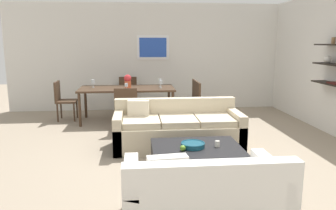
{
  "coord_description": "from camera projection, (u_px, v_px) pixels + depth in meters",
  "views": [
    {
      "loc": [
        -0.7,
        -5.0,
        1.78
      ],
      "look_at": [
        -0.19,
        0.2,
        0.75
      ],
      "focal_mm": 35.23,
      "sensor_mm": 36.0,
      "label": 1
    }
  ],
  "objects": [
    {
      "name": "coffee_table",
      "position": [
        197.0,
        161.0,
        4.4
      ],
      "size": [
        1.19,
        1.01,
        0.38
      ],
      "color": "black",
      "rests_on": "ground"
    },
    {
      "name": "decorative_bowl",
      "position": [
        193.0,
        145.0,
        4.38
      ],
      "size": [
        0.32,
        0.32,
        0.07
      ],
      "color": "navy",
      "rests_on": "coffee_table"
    },
    {
      "name": "dining_table",
      "position": [
        127.0,
        90.0,
        7.29
      ],
      "size": [
        2.07,
        0.96,
        0.75
      ],
      "color": "#422D1E",
      "rests_on": "ground"
    },
    {
      "name": "dining_chair_right_far",
      "position": [
        190.0,
        96.0,
        7.67
      ],
      "size": [
        0.44,
        0.44,
        0.88
      ],
      "color": "#422D1E",
      "rests_on": "ground"
    },
    {
      "name": "apple_on_coffee_table",
      "position": [
        183.0,
        148.0,
        4.24
      ],
      "size": [
        0.07,
        0.07,
        0.07
      ],
      "primitive_type": "sphere",
      "color": "#669E2D",
      "rests_on": "coffee_table"
    },
    {
      "name": "centerpiece_vase",
      "position": [
        128.0,
        81.0,
        7.2
      ],
      "size": [
        0.16,
        0.16,
        0.3
      ],
      "color": "#D85933",
      "rests_on": "dining_table"
    },
    {
      "name": "candle_jar",
      "position": [
        217.0,
        144.0,
        4.4
      ],
      "size": [
        0.06,
        0.06,
        0.08
      ],
      "primitive_type": "cylinder",
      "color": "silver",
      "rests_on": "coffee_table"
    },
    {
      "name": "ground_plane",
      "position": [
        181.0,
        153.0,
        5.29
      ],
      "size": [
        18.0,
        18.0,
        0.0
      ],
      "primitive_type": "plane",
      "color": "gray"
    },
    {
      "name": "wine_glass_foot",
      "position": [
        126.0,
        85.0,
        6.84
      ],
      "size": [
        0.07,
        0.07,
        0.15
      ],
      "color": "silver",
      "rests_on": "dining_table"
    },
    {
      "name": "sofa_beige",
      "position": [
        177.0,
        130.0,
        5.56
      ],
      "size": [
        2.12,
        0.9,
        0.78
      ],
      "color": "beige",
      "rests_on": "ground"
    },
    {
      "name": "dining_chair_head",
      "position": [
        128.0,
        92.0,
        8.19
      ],
      "size": [
        0.44,
        0.44,
        0.88
      ],
      "color": "#422D1E",
      "rests_on": "ground"
    },
    {
      "name": "wine_glass_right_far",
      "position": [
        160.0,
        81.0,
        7.44
      ],
      "size": [
        0.07,
        0.07,
        0.18
      ],
      "color": "silver",
      "rests_on": "dining_table"
    },
    {
      "name": "wine_glass_left_far",
      "position": [
        93.0,
        82.0,
        7.29
      ],
      "size": [
        0.07,
        0.07,
        0.18
      ],
      "color": "silver",
      "rests_on": "dining_table"
    },
    {
      "name": "dining_chair_foot",
      "position": [
        126.0,
        106.0,
        6.46
      ],
      "size": [
        0.44,
        0.44,
        0.88
      ],
      "color": "#422D1E",
      "rests_on": "ground"
    },
    {
      "name": "wine_glass_right_near",
      "position": [
        161.0,
        83.0,
        7.21
      ],
      "size": [
        0.07,
        0.07,
        0.17
      ],
      "color": "silver",
      "rests_on": "dining_table"
    },
    {
      "name": "loveseat_white",
      "position": [
        203.0,
        197.0,
        3.17
      ],
      "size": [
        1.52,
        0.9,
        0.78
      ],
      "color": "white",
      "rests_on": "ground"
    },
    {
      "name": "back_wall_unit",
      "position": [
        174.0,
        57.0,
        8.51
      ],
      "size": [
        8.4,
        0.09,
        2.7
      ],
      "color": "silver",
      "rests_on": "ground"
    },
    {
      "name": "dining_chair_left_far",
      "position": [
        63.0,
        98.0,
        7.39
      ],
      "size": [
        0.44,
        0.44,
        0.88
      ],
      "color": "#422D1E",
      "rests_on": "ground"
    },
    {
      "name": "dining_chair_right_near",
      "position": [
        193.0,
        99.0,
        7.25
      ],
      "size": [
        0.44,
        0.44,
        0.88
      ],
      "color": "#422D1E",
      "rests_on": "ground"
    }
  ]
}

